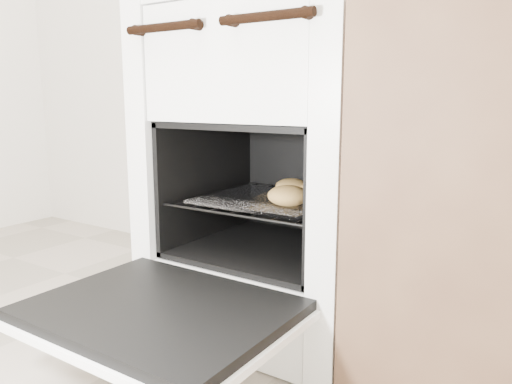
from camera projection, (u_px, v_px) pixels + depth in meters
stove at (285, 167)px, 1.39m from camera, size 0.59×0.66×0.91m
oven_door at (160, 313)px, 1.02m from camera, size 0.53×0.42×0.04m
oven_rack at (272, 200)px, 1.35m from camera, size 0.43×0.42×0.01m
foil_sheet at (268, 199)px, 1.33m from camera, size 0.34×0.30×0.01m
baked_rolls at (296, 191)px, 1.31m from camera, size 0.20×0.28×0.05m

